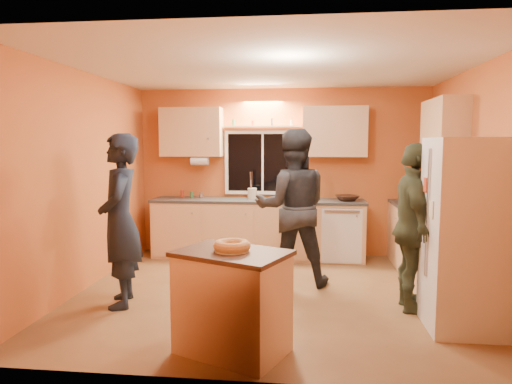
# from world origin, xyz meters

# --- Properties ---
(ground) EXTENTS (4.50, 4.50, 0.00)m
(ground) POSITION_xyz_m (0.00, 0.00, 0.00)
(ground) COLOR brown
(ground) RESTS_ON ground
(room_shell) EXTENTS (4.54, 4.04, 2.61)m
(room_shell) POSITION_xyz_m (0.12, 0.41, 1.62)
(room_shell) COLOR #CA6333
(room_shell) RESTS_ON ground
(back_counter) EXTENTS (4.23, 0.62, 0.90)m
(back_counter) POSITION_xyz_m (0.01, 1.70, 0.45)
(back_counter) COLOR tan
(back_counter) RESTS_ON ground
(right_counter) EXTENTS (0.62, 1.84, 0.90)m
(right_counter) POSITION_xyz_m (1.95, 0.50, 0.45)
(right_counter) COLOR tan
(right_counter) RESTS_ON ground
(refrigerator) EXTENTS (0.72, 0.70, 1.80)m
(refrigerator) POSITION_xyz_m (1.89, -0.80, 0.90)
(refrigerator) COLOR silver
(refrigerator) RESTS_ON ground
(island) EXTENTS (1.06, 0.91, 0.86)m
(island) POSITION_xyz_m (-0.21, -1.53, 0.44)
(island) COLOR tan
(island) RESTS_ON ground
(bundt_pastry) EXTENTS (0.31, 0.31, 0.09)m
(bundt_pastry) POSITION_xyz_m (-0.21, -1.53, 0.91)
(bundt_pastry) COLOR tan
(bundt_pastry) RESTS_ON island
(person_left) EXTENTS (0.63, 0.78, 1.85)m
(person_left) POSITION_xyz_m (-1.59, -0.54, 0.93)
(person_left) COLOR black
(person_left) RESTS_ON ground
(person_center) EXTENTS (1.01, 0.83, 1.92)m
(person_center) POSITION_xyz_m (0.22, 0.41, 0.96)
(person_center) COLOR black
(person_center) RESTS_ON ground
(person_right) EXTENTS (0.46, 1.04, 1.75)m
(person_right) POSITION_xyz_m (1.50, -0.35, 0.88)
(person_right) COLOR #343A25
(person_right) RESTS_ON ground
(mixing_bowl) EXTENTS (0.43, 0.43, 0.08)m
(mixing_bowl) POSITION_xyz_m (0.99, 1.69, 0.94)
(mixing_bowl) COLOR black
(mixing_bowl) RESTS_ON back_counter
(utensil_crock) EXTENTS (0.14, 0.14, 0.17)m
(utensil_crock) POSITION_xyz_m (-0.44, 1.73, 0.99)
(utensil_crock) COLOR beige
(utensil_crock) RESTS_ON back_counter
(potted_plant) EXTENTS (0.36, 0.34, 0.32)m
(potted_plant) POSITION_xyz_m (1.89, 0.22, 1.06)
(potted_plant) COLOR gray
(potted_plant) RESTS_ON right_counter
(red_box) EXTENTS (0.19, 0.16, 0.07)m
(red_box) POSITION_xyz_m (1.95, 0.71, 0.94)
(red_box) COLOR #A83119
(red_box) RESTS_ON right_counter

